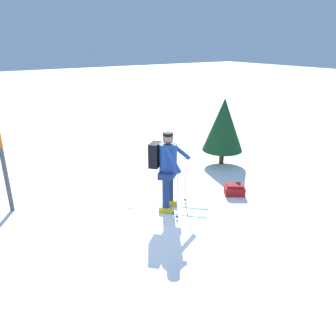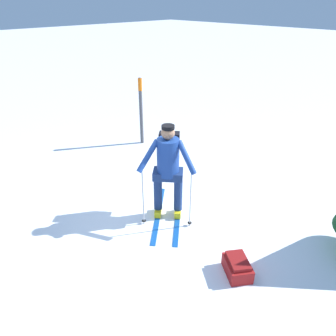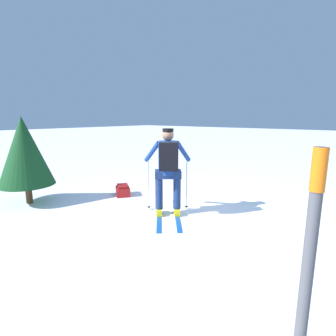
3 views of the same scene
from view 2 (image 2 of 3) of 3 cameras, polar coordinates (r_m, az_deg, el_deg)
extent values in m
plane|color=white|center=(6.18, -3.62, -7.30)|extent=(80.00, 80.00, 0.00)
cube|color=#144C9E|center=(6.05, 1.71, -8.12)|extent=(1.23, 1.38, 0.01)
cube|color=yellow|center=(6.01, 1.72, -7.61)|extent=(0.28, 0.30, 0.12)
cylinder|color=navy|center=(5.78, 1.78, -4.24)|extent=(0.15, 0.15, 0.71)
cube|color=#144C9E|center=(6.07, -1.71, -7.96)|extent=(1.23, 1.38, 0.01)
cube|color=yellow|center=(6.03, -1.72, -7.46)|extent=(0.28, 0.30, 0.12)
cylinder|color=navy|center=(5.80, -1.77, -4.10)|extent=(0.15, 0.15, 0.71)
cube|color=navy|center=(5.61, 0.00, -1.08)|extent=(0.59, 0.58, 0.14)
cylinder|color=navy|center=(5.46, 0.00, 1.90)|extent=(0.38, 0.38, 0.65)
sphere|color=#8C664C|center=(5.28, 0.00, 6.16)|extent=(0.22, 0.22, 0.22)
cylinder|color=black|center=(5.25, 0.00, 7.14)|extent=(0.21, 0.21, 0.06)
cube|color=black|center=(5.69, 0.22, 3.73)|extent=(0.39, 0.38, 0.52)
cylinder|color=#B2B7BC|center=(5.48, 3.94, -5.31)|extent=(0.02, 0.02, 1.12)
cylinder|color=black|center=(5.77, 3.78, -9.50)|extent=(0.07, 0.07, 0.01)
cylinder|color=navy|center=(5.24, 3.22, 1.87)|extent=(0.51, 0.19, 0.46)
cylinder|color=#B2B7BC|center=(5.53, -4.38, -4.96)|extent=(0.02, 0.02, 1.12)
cylinder|color=black|center=(5.82, -4.21, -9.13)|extent=(0.07, 0.07, 0.01)
cylinder|color=navy|center=(5.29, -3.50, 2.10)|extent=(0.13, 0.51, 0.46)
cube|color=maroon|center=(4.99, 11.97, -16.66)|extent=(0.57, 0.53, 0.21)
cube|color=maroon|center=(4.90, 12.13, -15.53)|extent=(0.47, 0.44, 0.06)
cylinder|color=#4C4C51|center=(8.69, -4.71, 9.73)|extent=(0.09, 0.09, 1.74)
cylinder|color=orange|center=(8.50, -4.90, 14.32)|extent=(0.10, 0.10, 0.31)
camera|label=1|loc=(7.33, -62.04, 13.14)|focal=35.00mm
camera|label=3|loc=(10.05, 3.20, 18.56)|focal=28.00mm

